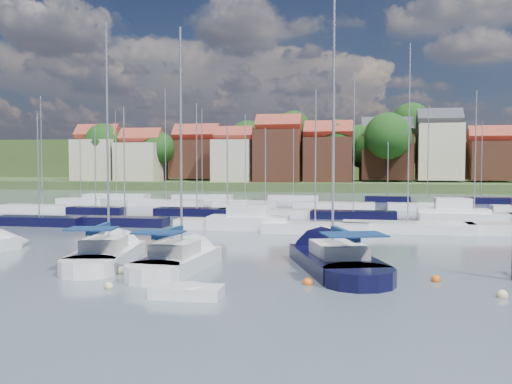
# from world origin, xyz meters

# --- Properties ---
(ground) EXTENTS (260.00, 260.00, 0.00)m
(ground) POSITION_xyz_m (0.00, 40.00, 0.00)
(ground) COLOR #404E58
(ground) RESTS_ON ground
(sailboat_left) EXTENTS (4.88, 11.61, 15.33)m
(sailboat_left) POSITION_xyz_m (-10.35, 3.53, 0.36)
(sailboat_left) COLOR white
(sailboat_left) RESTS_ON ground
(sailboat_centre) EXTENTS (3.47, 10.77, 14.47)m
(sailboat_centre) POSITION_xyz_m (-5.30, 2.36, 0.36)
(sailboat_centre) COLOR white
(sailboat_centre) RESTS_ON ground
(sailboat_navy) EXTENTS (7.57, 13.78, 18.40)m
(sailboat_navy) POSITION_xyz_m (2.55, 4.54, 0.35)
(sailboat_navy) COLOR black
(sailboat_navy) RESTS_ON ground
(tender) EXTENTS (3.12, 1.51, 0.67)m
(tender) POSITION_xyz_m (-2.87, -5.07, 0.26)
(tender) COLOR white
(tender) RESTS_ON ground
(buoy_b) EXTENTS (0.42, 0.42, 0.42)m
(buoy_b) POSITION_xyz_m (-7.02, -4.05, 0.00)
(buoy_b) COLOR beige
(buoy_b) RESTS_ON ground
(buoy_c) EXTENTS (0.54, 0.54, 0.54)m
(buoy_c) POSITION_xyz_m (-8.03, -0.50, 0.00)
(buoy_c) COLOR beige
(buoy_c) RESTS_ON ground
(buoy_d) EXTENTS (0.49, 0.49, 0.49)m
(buoy_d) POSITION_xyz_m (2.04, -1.47, 0.00)
(buoy_d) COLOR #D85914
(buoy_d) RESTS_ON ground
(buoy_e) EXTENTS (0.52, 0.52, 0.52)m
(buoy_e) POSITION_xyz_m (1.19, 7.42, 0.00)
(buoy_e) COLOR #D85914
(buoy_e) RESTS_ON ground
(buoy_f) EXTENTS (0.49, 0.49, 0.49)m
(buoy_f) POSITION_xyz_m (10.64, -2.47, 0.00)
(buoy_f) COLOR beige
(buoy_f) RESTS_ON ground
(buoy_g) EXTENTS (0.48, 0.48, 0.48)m
(buoy_g) POSITION_xyz_m (8.20, 0.45, 0.00)
(buoy_g) COLOR #D85914
(buoy_g) RESTS_ON ground
(marina_field) EXTENTS (79.62, 41.41, 15.93)m
(marina_field) POSITION_xyz_m (1.91, 35.15, 0.43)
(marina_field) COLOR white
(marina_field) RESTS_ON ground
(far_shore_town) EXTENTS (212.46, 90.00, 22.27)m
(far_shore_town) POSITION_xyz_m (2.23, 132.67, 4.61)
(far_shore_town) COLOR #415229
(far_shore_town) RESTS_ON ground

